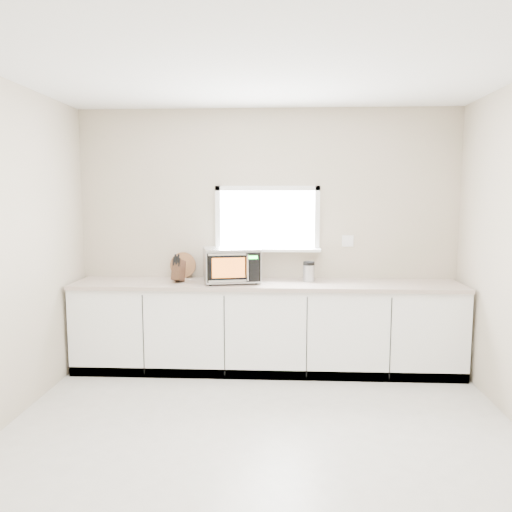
{
  "coord_description": "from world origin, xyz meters",
  "views": [
    {
      "loc": [
        0.15,
        -3.3,
        1.8
      ],
      "look_at": [
        -0.1,
        1.55,
        1.21
      ],
      "focal_mm": 35.0,
      "sensor_mm": 36.0,
      "label": 1
    }
  ],
  "objects": [
    {
      "name": "cutting_board",
      "position": [
        -0.9,
        1.94,
        1.06
      ],
      "size": [
        0.28,
        0.07,
        0.27
      ],
      "primitive_type": "cylinder",
      "rotation": [
        1.4,
        0.0,
        0.0
      ],
      "color": "brown",
      "rests_on": "countertop"
    },
    {
      "name": "knife_block",
      "position": [
        -0.9,
        1.67,
        1.05
      ],
      "size": [
        0.12,
        0.21,
        0.29
      ],
      "rotation": [
        0.0,
        0.0,
        -0.15
      ],
      "color": "#442718",
      "rests_on": "countertop"
    },
    {
      "name": "countertop",
      "position": [
        0.0,
        1.69,
        0.9
      ],
      "size": [
        3.92,
        0.64,
        0.04
      ],
      "primitive_type": "cube",
      "color": "#B7A697",
      "rests_on": "cabinets"
    },
    {
      "name": "coffee_grinder",
      "position": [
        0.43,
        1.79,
        1.02
      ],
      "size": [
        0.13,
        0.13,
        0.21
      ],
      "rotation": [
        0.0,
        0.0,
        -0.13
      ],
      "color": "#ADB0B5",
      "rests_on": "countertop"
    },
    {
      "name": "cabinets",
      "position": [
        0.0,
        1.7,
        0.44
      ],
      "size": [
        3.92,
        0.6,
        0.88
      ],
      "primitive_type": "cube",
      "color": "white",
      "rests_on": "ground"
    },
    {
      "name": "ground",
      "position": [
        0.0,
        0.0,
        0.0
      ],
      "size": [
        4.0,
        4.0,
        0.0
      ],
      "primitive_type": "plane",
      "color": "beige",
      "rests_on": "ground"
    },
    {
      "name": "microwave",
      "position": [
        -0.35,
        1.69,
        1.1
      ],
      "size": [
        0.62,
        0.53,
        0.35
      ],
      "rotation": [
        0.0,
        0.0,
        0.22
      ],
      "color": "black",
      "rests_on": "countertop"
    },
    {
      "name": "back_wall",
      "position": [
        0.0,
        2.0,
        1.36
      ],
      "size": [
        4.0,
        0.17,
        2.7
      ],
      "color": "beige",
      "rests_on": "ground"
    }
  ]
}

